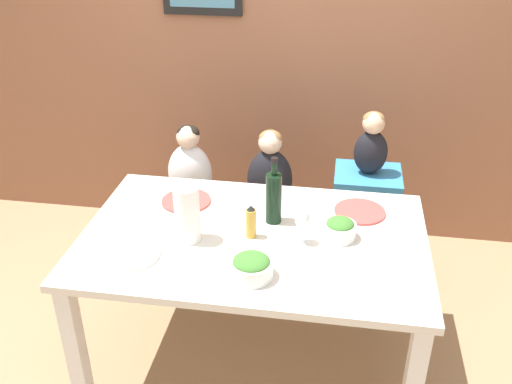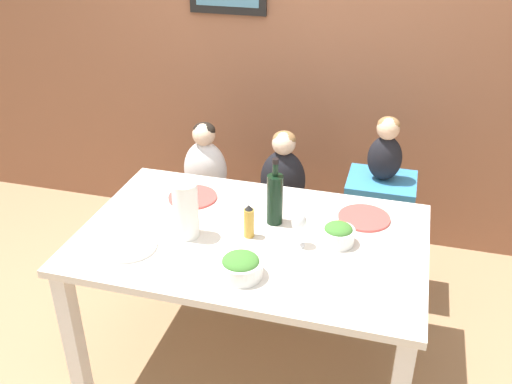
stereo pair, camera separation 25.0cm
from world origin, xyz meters
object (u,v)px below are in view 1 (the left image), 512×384
dinner_plate_back_left (186,201)px  chair_far_left (193,211)px  person_child_center (270,172)px  chair_far_center (269,217)px  person_child_left (190,167)px  person_baby_right (372,143)px  paper_towel_roll (187,214)px  dinner_plate_back_right (360,212)px  chair_right_highchair (366,199)px  wine_bottle (274,197)px  dinner_plate_front_left (131,255)px  salad_bowl_large (251,267)px  salad_bowl_small (340,229)px  wine_glass_near (302,220)px

dinner_plate_back_left → chair_far_left: bearing=103.3°
person_child_center → chair_far_center: bearing=-90.0°
chair_far_left → person_child_left: 0.29m
person_baby_right → paper_towel_roll: size_ratio=1.35×
paper_towel_roll → dinner_plate_back_right: bearing=25.3°
chair_far_center → dinner_plate_back_right: dinner_plate_back_right is taller
paper_towel_roll → dinner_plate_back_left: (-0.10, 0.32, -0.12)m
chair_far_center → chair_right_highchair: (0.54, 0.00, 0.17)m
dinner_plate_back_right → chair_far_center: bearing=137.1°
wine_bottle → dinner_plate_front_left: wine_bottle is taller
salad_bowl_large → salad_bowl_small: same height
chair_far_left → dinner_plate_back_left: dinner_plate_back_left is taller
person_child_left → dinner_plate_back_left: size_ratio=1.93×
paper_towel_roll → dinner_plate_back_left: paper_towel_roll is taller
person_baby_right → dinner_plate_back_left: bearing=-151.3°
chair_far_left → wine_bottle: size_ratio=1.44×
dinner_plate_back_left → salad_bowl_large: bearing=-52.5°
salad_bowl_large → dinner_plate_back_left: bearing=127.5°
person_baby_right → dinner_plate_back_right: size_ratio=1.45×
person_child_left → person_child_center: bearing=0.0°
dinner_plate_back_left → chair_right_highchair: bearing=28.7°
person_child_left → paper_towel_roll: bearing=-75.2°
person_child_left → paper_towel_roll: 0.85m
chair_right_highchair → person_child_left: (-1.00, 0.00, 0.12)m
person_child_left → dinner_plate_back_left: (0.11, -0.49, 0.06)m
dinner_plate_front_left → person_baby_right: bearing=44.3°
dinner_plate_front_left → chair_far_center: bearing=64.9°
salad_bowl_small → dinner_plate_back_right: (0.09, 0.23, -0.04)m
salad_bowl_small → chair_far_left: bearing=141.4°
paper_towel_roll → dinner_plate_back_left: 0.36m
chair_far_left → person_baby_right: (1.00, 0.00, 0.51)m
salad_bowl_small → dinner_plate_back_right: 0.25m
chair_far_left → dinner_plate_back_left: (0.11, -0.49, 0.35)m
chair_right_highchair → paper_towel_roll: bearing=-134.4°
wine_bottle → chair_far_center: bearing=99.3°
dinner_plate_front_left → salad_bowl_large: bearing=-6.3°
dinner_plate_back_right → salad_bowl_small: bearing=-111.1°
chair_far_left → chair_right_highchair: size_ratio=0.64×
wine_glass_near → dinner_plate_back_right: wine_glass_near is taller
chair_far_left → person_child_left: size_ratio=1.00×
person_child_left → wine_glass_near: (0.70, -0.75, 0.17)m
paper_towel_roll → person_baby_right: bearing=45.7°
wine_bottle → wine_glass_near: (0.14, -0.16, -0.01)m
dinner_plate_back_left → dinner_plate_back_right: size_ratio=1.00×
dinner_plate_back_right → dinner_plate_front_left: bearing=-151.6°
wine_glass_near → salad_bowl_large: 0.33m
person_child_left → person_baby_right: person_baby_right is taller
chair_right_highchair → dinner_plate_back_right: bearing=-96.0°
chair_right_highchair → salad_bowl_large: size_ratio=4.13×
chair_right_highchair → paper_towel_roll: (-0.79, -0.81, 0.30)m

